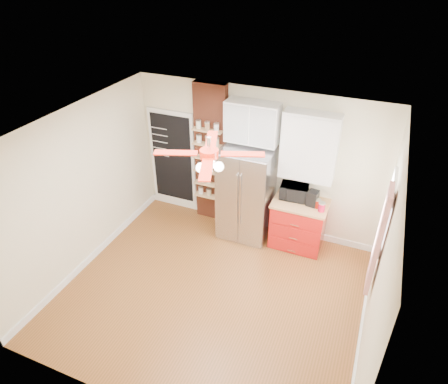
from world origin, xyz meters
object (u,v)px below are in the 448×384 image
at_px(red_cabinet, 298,224).
at_px(canister_left, 322,207).
at_px(ceiling_fan, 209,154).
at_px(pantry_jar_oats, 204,153).
at_px(toaster_oven, 294,192).
at_px(coffee_maker, 313,198).
at_px(fridge, 246,194).

height_order(red_cabinet, canister_left, canister_left).
distance_m(ceiling_fan, pantry_jar_oats, 2.25).
bearing_deg(toaster_oven, red_cabinet, -36.17).
height_order(toaster_oven, coffee_maker, coffee_maker).
relative_size(coffee_maker, canister_left, 1.84).
distance_m(fridge, ceiling_fan, 2.25).
bearing_deg(red_cabinet, ceiling_fan, -118.71).
relative_size(red_cabinet, pantry_jar_oats, 7.84).
bearing_deg(pantry_jar_oats, toaster_oven, -0.54).
height_order(fridge, ceiling_fan, ceiling_fan).
bearing_deg(ceiling_fan, toaster_oven, 66.52).
relative_size(ceiling_fan, coffee_maker, 5.19).
distance_m(toaster_oven, coffee_maker, 0.35).
xyz_separation_m(coffee_maker, pantry_jar_oats, (-2.05, 0.10, 0.40)).
relative_size(fridge, ceiling_fan, 1.25).
height_order(toaster_oven, pantry_jar_oats, pantry_jar_oats).
bearing_deg(canister_left, red_cabinet, 162.64).
height_order(ceiling_fan, toaster_oven, ceiling_fan).
relative_size(ceiling_fan, toaster_oven, 2.98).
distance_m(fridge, red_cabinet, 1.06).
xyz_separation_m(toaster_oven, canister_left, (0.52, -0.21, -0.06)).
relative_size(fridge, canister_left, 11.93).
bearing_deg(canister_left, coffee_maker, 146.57).
xyz_separation_m(red_cabinet, pantry_jar_oats, (-1.86, 0.11, 0.98)).
height_order(red_cabinet, toaster_oven, toaster_oven).
bearing_deg(ceiling_fan, fridge, 91.76).
relative_size(fridge, pantry_jar_oats, 14.60).
distance_m(toaster_oven, canister_left, 0.56).
bearing_deg(canister_left, ceiling_fan, -129.51).
bearing_deg(red_cabinet, coffee_maker, 1.12).
bearing_deg(coffee_maker, fridge, -169.25).
bearing_deg(pantry_jar_oats, red_cabinet, -3.28).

